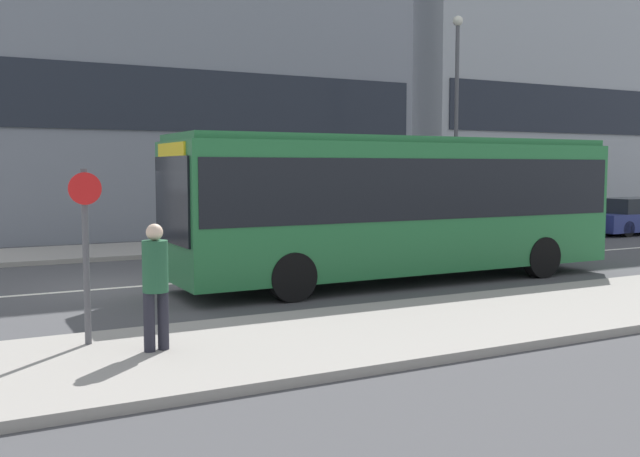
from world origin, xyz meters
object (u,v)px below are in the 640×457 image
city_bus (400,199)px  bus_stop_sign (86,242)px  pedestrian_near_stop (155,279)px  street_lamp (457,105)px  parked_car_1 (634,217)px  parked_car_0 (535,221)px

city_bus → bus_stop_sign: (-7.34, -3.25, -0.30)m
city_bus → pedestrian_near_stop: 7.77m
city_bus → street_lamp: (7.17, 7.06, 2.93)m
parked_car_1 → bus_stop_sign: (-21.88, -8.60, 0.90)m
parked_car_0 → bus_stop_sign: bus_stop_sign is taller
bus_stop_sign → parked_car_1: bearing=21.5°
parked_car_0 → pedestrian_near_stop: (-16.05, -9.45, 0.44)m
parked_car_0 → street_lamp: 5.00m
city_bus → street_lamp: 10.48m
city_bus → pedestrian_near_stop: (-6.60, -4.03, -0.76)m
street_lamp → bus_stop_sign: bearing=-144.6°
city_bus → parked_car_0: 10.96m
city_bus → pedestrian_near_stop: city_bus is taller
parked_car_0 → parked_car_1: parked_car_0 is taller
city_bus → street_lamp: street_lamp is taller
parked_car_1 → pedestrian_near_stop: (-21.13, -9.37, 0.44)m
street_lamp → parked_car_0: bearing=-35.6°
city_bus → bus_stop_sign: 8.04m
parked_car_0 → street_lamp: street_lamp is taller
parked_car_1 → city_bus: bearing=-159.8°
bus_stop_sign → street_lamp: (14.51, 10.32, 3.23)m
parked_car_0 → pedestrian_near_stop: 18.63m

